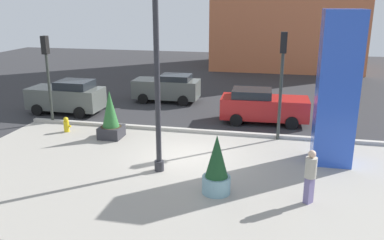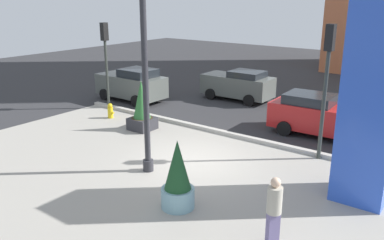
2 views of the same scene
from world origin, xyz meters
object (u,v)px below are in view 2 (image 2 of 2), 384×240
at_px(fire_hydrant, 110,111).
at_px(car_curb_west, 238,85).
at_px(potted_plant_mid_plaza, 142,108).
at_px(car_intersection, 322,116).
at_px(traffic_light_corner, 327,71).
at_px(traffic_light_far_side, 106,52).
at_px(potted_plant_near_right, 178,178).
at_px(art_pillar_blue, 372,102).
at_px(pedestrian_on_sidewalk, 274,208).
at_px(lamp_post, 145,61).
at_px(car_far_lane, 132,84).

relative_size(fire_hydrant, car_curb_west, 0.18).
distance_m(potted_plant_mid_plaza, car_intersection, 7.83).
distance_m(potted_plant_mid_plaza, traffic_light_corner, 8.05).
height_order(traffic_light_far_side, car_curb_west, traffic_light_far_side).
xyz_separation_m(potted_plant_near_right, car_curb_west, (-5.00, 11.82, -0.02)).
relative_size(potted_plant_near_right, car_intersection, 0.45).
distance_m(art_pillar_blue, pedestrian_on_sidewalk, 4.36).
relative_size(lamp_post, art_pillar_blue, 1.32).
bearing_deg(car_far_lane, fire_hydrant, -62.37).
relative_size(art_pillar_blue, fire_hydrant, 7.84).
height_order(potted_plant_near_right, fire_hydrant, potted_plant_near_right).
xyz_separation_m(art_pillar_blue, car_intersection, (-2.92, 4.82, -2.05)).
relative_size(traffic_light_corner, car_far_lane, 1.17).
height_order(potted_plant_near_right, pedestrian_on_sidewalk, potted_plant_near_right).
xyz_separation_m(potted_plant_mid_plaza, traffic_light_corner, (7.58, 1.41, 2.30)).
bearing_deg(car_intersection, lamp_post, -115.76).
height_order(art_pillar_blue, traffic_light_corner, art_pillar_blue).
bearing_deg(art_pillar_blue, lamp_post, -159.78).
xyz_separation_m(potted_plant_mid_plaza, car_far_lane, (-4.16, 3.56, -0.04)).
xyz_separation_m(fire_hydrant, pedestrian_on_sidewalk, (11.10, -4.94, 0.63)).
height_order(traffic_light_far_side, car_far_lane, traffic_light_far_side).
distance_m(potted_plant_near_right, car_curb_west, 12.83).
distance_m(potted_plant_mid_plaza, fire_hydrant, 2.58).
relative_size(potted_plant_mid_plaza, car_far_lane, 0.54).
bearing_deg(pedestrian_on_sidewalk, car_far_lane, 147.46).
distance_m(car_intersection, car_far_lane, 10.90).
relative_size(car_curb_west, pedestrian_on_sidewalk, 2.29).
bearing_deg(fire_hydrant, traffic_light_far_side, 140.22).
bearing_deg(art_pillar_blue, car_far_lane, 162.40).
xyz_separation_m(traffic_light_corner, car_intersection, (-0.85, 2.58, -2.39)).
distance_m(traffic_light_far_side, car_curb_west, 7.65).
bearing_deg(potted_plant_mid_plaza, fire_hydrant, 171.96).
relative_size(art_pillar_blue, pedestrian_on_sidewalk, 3.29).
height_order(lamp_post, fire_hydrant, lamp_post).
xyz_separation_m(lamp_post, traffic_light_far_side, (-7.25, 4.76, -0.78)).
distance_m(art_pillar_blue, traffic_light_corner, 3.06).
bearing_deg(potted_plant_near_right, car_intersection, 82.81).
distance_m(lamp_post, art_pillar_blue, 6.85).
height_order(car_curb_west, pedestrian_on_sidewalk, pedestrian_on_sidewalk).
bearing_deg(car_intersection, art_pillar_blue, -58.80).
distance_m(lamp_post, traffic_light_far_side, 8.71).
distance_m(traffic_light_far_side, pedestrian_on_sidewalk, 14.17).
bearing_deg(car_far_lane, traffic_light_corner, -10.36).
distance_m(car_far_lane, car_curb_west, 6.10).
bearing_deg(art_pillar_blue, pedestrian_on_sidewalk, -105.34).
xyz_separation_m(traffic_light_corner, car_curb_west, (-6.92, 5.88, -2.39)).
bearing_deg(art_pillar_blue, potted_plant_mid_plaza, 175.13).
height_order(traffic_light_far_side, car_intersection, traffic_light_far_side).
bearing_deg(traffic_light_corner, car_far_lane, 169.64).
height_order(art_pillar_blue, traffic_light_far_side, art_pillar_blue).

